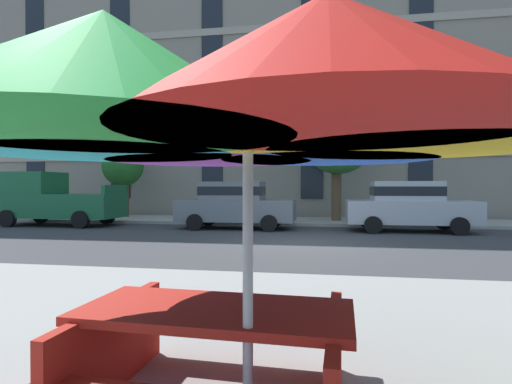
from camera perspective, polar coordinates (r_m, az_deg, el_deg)
The scene contains 10 objects.
ground_plane at distance 11.38m, azimuth 6.50°, elevation -7.27°, with size 120.00×120.00×0.00m, color #38383A.
sidewalk_far at distance 18.13m, azimuth 7.69°, elevation -4.12°, with size 56.00×3.60×0.12m, color #9E998E.
apartment_building at distance 27.46m, azimuth 8.34°, elevation 17.66°, with size 46.16×12.08×19.20m.
pickup_green at distance 18.57m, azimuth -26.66°, elevation -1.08°, with size 5.10×2.12×2.20m.
sedan_gray at distance 15.34m, azimuth -2.95°, elevation -1.65°, with size 4.40×1.98×1.78m.
sedan_silver at distance 15.25m, azimuth 20.74°, elevation -1.71°, with size 4.40×1.98×1.78m.
street_tree_left at distance 20.87m, azimuth -18.36°, elevation 3.71°, with size 1.99×1.99×3.68m.
street_tree_middle at distance 17.87m, azimuth 11.54°, elevation 7.68°, with size 3.05×3.05×5.30m.
patio_umbrella at distance 2.34m, azimuth -1.16°, elevation 12.00°, with size 3.32×3.09×2.36m.
picnic_table at distance 2.90m, azimuth -5.73°, elevation -21.26°, with size 1.87×1.60×0.77m.
Camera 1 is at (0.62, -11.26, 1.57)m, focal length 28.31 mm.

